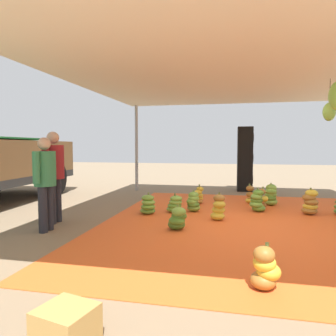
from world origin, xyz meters
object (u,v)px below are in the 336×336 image
(banana_bunch_0, at_px, (262,200))
(banana_bunch_7, at_px, (193,202))
(banana_bunch_13, at_px, (219,208))
(banana_bunch_9, at_px, (257,201))
(banana_bunch_3, at_px, (148,205))
(speaker_stack, at_px, (245,159))
(banana_bunch_5, at_px, (178,219))
(banana_bunch_8, at_px, (250,195))
(banana_bunch_4, at_px, (310,203))
(banana_bunch_1, at_px, (271,195))
(banana_bunch_12, at_px, (199,196))
(worker_0, at_px, (45,177))
(banana_bunch_10, at_px, (175,204))
(worker_1, at_px, (54,170))
(crate_1, at_px, (66,327))
(banana_bunch_11, at_px, (265,269))

(banana_bunch_0, xyz_separation_m, banana_bunch_7, (-0.62, 1.52, -0.01))
(banana_bunch_7, relative_size, banana_bunch_13, 0.87)
(banana_bunch_7, xyz_separation_m, banana_bunch_9, (0.28, -1.38, 0.02))
(banana_bunch_3, distance_m, speaker_stack, 4.65)
(banana_bunch_5, relative_size, banana_bunch_8, 0.88)
(banana_bunch_4, relative_size, banana_bunch_13, 1.05)
(banana_bunch_1, bearing_deg, banana_bunch_13, 147.06)
(banana_bunch_12, xyz_separation_m, worker_0, (-3.07, 2.28, 0.72))
(banana_bunch_3, bearing_deg, banana_bunch_4, -78.64)
(banana_bunch_9, height_order, banana_bunch_12, banana_bunch_9)
(speaker_stack, bearing_deg, banana_bunch_5, 166.12)
(banana_bunch_13, distance_m, speaker_stack, 4.40)
(banana_bunch_1, xyz_separation_m, banana_bunch_8, (0.17, 0.48, -0.04))
(banana_bunch_9, height_order, worker_0, worker_0)
(banana_bunch_10, xyz_separation_m, worker_1, (-1.37, 2.07, 0.83))
(banana_bunch_5, distance_m, banana_bunch_10, 1.45)
(banana_bunch_10, bearing_deg, worker_0, 136.03)
(banana_bunch_1, bearing_deg, crate_1, 160.95)
(banana_bunch_11, relative_size, speaker_stack, 0.24)
(worker_0, bearing_deg, banana_bunch_10, -43.97)
(banana_bunch_4, distance_m, speaker_stack, 3.68)
(banana_bunch_5, relative_size, banana_bunch_11, 0.89)
(banana_bunch_7, xyz_separation_m, crate_1, (-4.85, 0.30, -0.07))
(banana_bunch_8, distance_m, worker_0, 4.96)
(worker_0, height_order, speaker_stack, speaker_stack)
(banana_bunch_11, xyz_separation_m, worker_0, (1.53, 3.46, 0.71))
(banana_bunch_12, relative_size, crate_1, 1.27)
(banana_bunch_0, xyz_separation_m, banana_bunch_11, (-4.25, 0.32, -0.00))
(worker_1, relative_size, crate_1, 4.49)
(banana_bunch_0, bearing_deg, banana_bunch_3, 114.01)
(banana_bunch_9, bearing_deg, banana_bunch_10, 104.02)
(banana_bunch_1, bearing_deg, banana_bunch_5, 145.85)
(banana_bunch_3, relative_size, banana_bunch_9, 0.87)
(banana_bunch_9, bearing_deg, banana_bunch_11, 177.30)
(banana_bunch_11, bearing_deg, banana_bunch_4, -18.20)
(banana_bunch_11, height_order, speaker_stack, speaker_stack)
(banana_bunch_1, height_order, banana_bunch_8, banana_bunch_1)
(banana_bunch_7, height_order, banana_bunch_13, banana_bunch_13)
(banana_bunch_3, xyz_separation_m, banana_bunch_4, (0.68, -3.38, 0.06))
(banana_bunch_7, bearing_deg, banana_bunch_5, 177.52)
(banana_bunch_0, bearing_deg, worker_0, 125.76)
(banana_bunch_3, relative_size, banana_bunch_12, 0.95)
(banana_bunch_7, relative_size, banana_bunch_11, 0.97)
(banana_bunch_3, height_order, banana_bunch_9, banana_bunch_9)
(banana_bunch_9, distance_m, banana_bunch_13, 1.26)
(worker_0, bearing_deg, crate_1, -144.51)
(banana_bunch_0, distance_m, speaker_stack, 3.09)
(banana_bunch_10, bearing_deg, banana_bunch_12, -19.74)
(banana_bunch_7, distance_m, worker_1, 3.00)
(banana_bunch_13, height_order, worker_1, worker_1)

